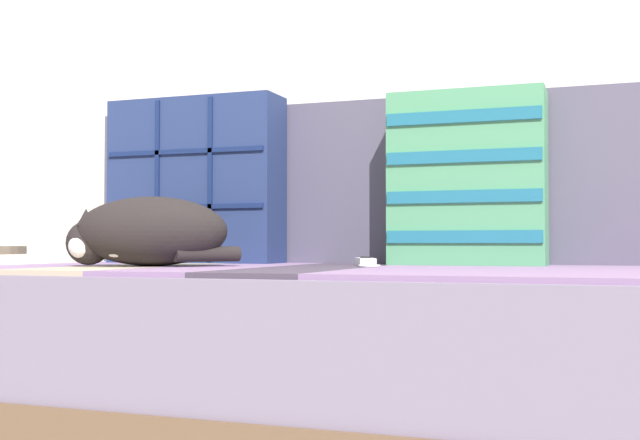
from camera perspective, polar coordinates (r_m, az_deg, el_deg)
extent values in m
cube|color=brown|center=(1.74, 7.02, -14.83)|extent=(2.04, 0.91, 0.20)
cube|color=slate|center=(1.71, 6.99, -7.68)|extent=(2.00, 0.89, 0.24)
cube|color=gray|center=(2.05, -17.08, -3.17)|extent=(0.21, 0.80, 0.01)
cube|color=tan|center=(1.93, -12.02, -3.30)|extent=(0.21, 0.80, 0.01)
cube|color=gray|center=(1.83, -6.33, -3.42)|extent=(0.21, 0.80, 0.01)
cube|color=#423847|center=(1.74, -0.02, -3.52)|extent=(0.21, 0.80, 0.01)
cube|color=gray|center=(1.68, 6.84, -3.57)|extent=(0.21, 0.80, 0.01)
cube|color=gray|center=(1.65, 14.09, -3.57)|extent=(0.21, 0.80, 0.01)
cube|color=gray|center=(1.64, 21.54, -3.51)|extent=(0.21, 0.80, 0.01)
cube|color=#514C60|center=(2.08, 9.33, 2.75)|extent=(2.00, 0.14, 0.42)
cube|color=navy|center=(2.17, -8.81, 2.76)|extent=(0.47, 0.13, 0.44)
cube|color=navy|center=(2.10, -9.71, 0.93)|extent=(0.45, 0.01, 0.01)
cube|color=navy|center=(2.15, -11.51, 2.81)|extent=(0.01, 0.01, 0.42)
cube|color=navy|center=(2.11, -9.69, 4.83)|extent=(0.45, 0.01, 0.01)
cube|color=navy|center=(2.07, -7.83, 2.96)|extent=(0.01, 0.01, 0.42)
cube|color=#4C9366|center=(1.93, 10.43, 2.91)|extent=(0.36, 0.13, 0.41)
cube|color=#1E667F|center=(1.85, 10.11, -1.17)|extent=(0.35, 0.01, 0.03)
cube|color=#1E667F|center=(1.86, 10.09, 1.66)|extent=(0.35, 0.01, 0.03)
cube|color=#1E667F|center=(1.86, 10.08, 4.48)|extent=(0.35, 0.01, 0.03)
cube|color=#1E667F|center=(1.88, 10.06, 7.28)|extent=(0.35, 0.01, 0.03)
ellipsoid|color=black|center=(1.84, -11.77, -0.79)|extent=(0.38, 0.31, 0.16)
sphere|color=black|center=(1.86, -16.12, -1.56)|extent=(0.10, 0.10, 0.10)
sphere|color=white|center=(1.84, -16.63, -1.79)|extent=(0.06, 0.06, 0.06)
ellipsoid|color=white|center=(1.80, -14.24, -1.51)|extent=(0.10, 0.05, 0.07)
cylinder|color=black|center=(1.79, -8.02, -2.41)|extent=(0.12, 0.14, 0.03)
cone|color=black|center=(1.84, -16.31, 0.20)|extent=(0.04, 0.04, 0.04)
cone|color=black|center=(1.89, -15.91, 0.15)|extent=(0.04, 0.04, 0.04)
cube|color=white|center=(1.83, 3.23, -2.99)|extent=(0.09, 0.15, 0.02)
cube|color=black|center=(1.82, 3.26, -2.67)|extent=(0.04, 0.06, 0.00)
cube|color=black|center=(1.90, 3.03, -2.94)|extent=(0.03, 0.02, 0.02)
torus|color=silver|center=(1.73, 3.53, -3.27)|extent=(0.06, 0.06, 0.01)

